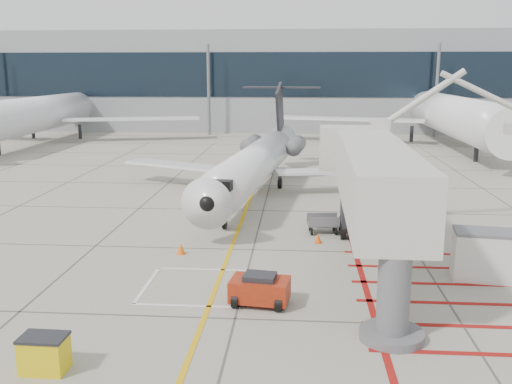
# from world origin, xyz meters

# --- Properties ---
(ground_plane) EXTENTS (260.00, 260.00, 0.00)m
(ground_plane) POSITION_xyz_m (0.00, 0.00, 0.00)
(ground_plane) COLOR #9C9787
(ground_plane) RESTS_ON ground
(regional_jet) EXTENTS (25.69, 30.84, 7.45)m
(regional_jet) POSITION_xyz_m (-1.11, 14.30, 3.72)
(regional_jet) COLOR white
(regional_jet) RESTS_ON ground_plane
(jet_bridge) EXTENTS (9.14, 18.70, 7.41)m
(jet_bridge) POSITION_xyz_m (5.47, 1.19, 3.71)
(jet_bridge) COLOR beige
(jet_bridge) RESTS_ON ground_plane
(pushback_tug) EXTENTS (2.35, 1.64, 1.28)m
(pushback_tug) POSITION_xyz_m (0.80, -2.62, 0.64)
(pushback_tug) COLOR #9B250F
(pushback_tug) RESTS_ON ground_plane
(spill_bin) EXTENTS (1.32, 0.90, 1.13)m
(spill_bin) POSITION_xyz_m (-5.20, -8.00, 0.56)
(spill_bin) COLOR #DDBF0C
(spill_bin) RESTS_ON ground_plane
(baggage_cart) EXTENTS (1.77, 1.22, 1.06)m
(baggage_cart) POSITION_xyz_m (3.56, 7.25, 0.53)
(baggage_cart) COLOR #5A5A5F
(baggage_cart) RESTS_ON ground_plane
(ground_power_unit) EXTENTS (2.85, 1.90, 2.11)m
(ground_power_unit) POSITION_xyz_m (10.16, 0.78, 1.06)
(ground_power_unit) COLOR silver
(ground_power_unit) RESTS_ON ground_plane
(cone_nose) EXTENTS (0.39, 0.39, 0.54)m
(cone_nose) POSITION_xyz_m (-3.42, 3.10, 0.27)
(cone_nose) COLOR #E75A0C
(cone_nose) RESTS_ON ground_plane
(cone_side) EXTENTS (0.36, 0.36, 0.49)m
(cone_side) POSITION_xyz_m (3.25, 5.37, 0.25)
(cone_side) COLOR #E14B0B
(cone_side) RESTS_ON ground_plane
(terminal_building) EXTENTS (180.00, 28.00, 14.00)m
(terminal_building) POSITION_xyz_m (10.00, 70.00, 7.00)
(terminal_building) COLOR gray
(terminal_building) RESTS_ON ground_plane
(terminal_glass_band) EXTENTS (180.00, 0.10, 6.00)m
(terminal_glass_band) POSITION_xyz_m (10.00, 55.95, 8.00)
(terminal_glass_band) COLOR black
(terminal_glass_band) RESTS_ON ground_plane
(bg_aircraft_b) EXTENTS (37.18, 41.31, 12.39)m
(bg_aircraft_b) POSITION_xyz_m (-28.88, 46.00, 6.20)
(bg_aircraft_b) COLOR silver
(bg_aircraft_b) RESTS_ON ground_plane
(bg_aircraft_c) EXTENTS (39.17, 43.52, 13.06)m
(bg_aircraft_c) POSITION_xyz_m (19.24, 46.00, 6.53)
(bg_aircraft_c) COLOR silver
(bg_aircraft_c) RESTS_ON ground_plane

